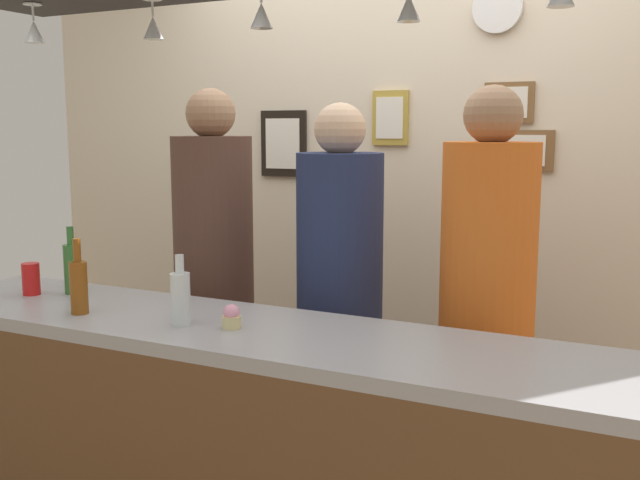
# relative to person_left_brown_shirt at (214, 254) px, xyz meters

# --- Properties ---
(back_wall) EXTENTS (4.40, 0.06, 2.60)m
(back_wall) POSITION_rel_person_left_brown_shirt_xyz_m (0.59, 0.83, 0.23)
(back_wall) COLOR beige
(back_wall) RESTS_ON ground_plane
(bar_counter) EXTENTS (2.70, 0.55, 0.98)m
(bar_counter) POSITION_rel_person_left_brown_shirt_xyz_m (0.59, -0.78, -0.41)
(bar_counter) COLOR #99999E
(bar_counter) RESTS_ON ground_plane
(hanging_wineglass_far_left) EXTENTS (0.07, 0.07, 0.13)m
(hanging_wineglass_far_left) POSITION_rel_person_left_brown_shirt_xyz_m (-0.29, -0.64, 0.87)
(hanging_wineglass_far_left) COLOR silver
(hanging_wineglass_far_left) RESTS_ON overhead_glass_rack
(hanging_wineglass_left) EXTENTS (0.07, 0.07, 0.13)m
(hanging_wineglass_left) POSITION_rel_person_left_brown_shirt_xyz_m (0.15, -0.54, 0.87)
(hanging_wineglass_left) COLOR silver
(hanging_wineglass_left) RESTS_ON overhead_glass_rack
(hanging_wineglass_center_left) EXTENTS (0.07, 0.07, 0.13)m
(hanging_wineglass_center_left) POSITION_rel_person_left_brown_shirt_xyz_m (0.61, -0.61, 0.87)
(hanging_wineglass_center_left) COLOR silver
(hanging_wineglass_center_left) RESTS_ON overhead_glass_rack
(hanging_wineglass_center) EXTENTS (0.07, 0.07, 0.13)m
(hanging_wineglass_center) POSITION_rel_person_left_brown_shirt_xyz_m (1.05, -0.54, 0.87)
(hanging_wineglass_center) COLOR silver
(hanging_wineglass_center) RESTS_ON overhead_glass_rack
(person_left_brown_shirt) EXTENTS (0.34, 0.34, 1.77)m
(person_left_brown_shirt) POSITION_rel_person_left_brown_shirt_xyz_m (0.00, 0.00, 0.00)
(person_left_brown_shirt) COLOR #2D334C
(person_left_brown_shirt) RESTS_ON ground_plane
(person_middle_navy_shirt) EXTENTS (0.34, 0.34, 1.70)m
(person_middle_navy_shirt) POSITION_rel_person_left_brown_shirt_xyz_m (0.59, 0.00, -0.04)
(person_middle_navy_shirt) COLOR #2D334C
(person_middle_navy_shirt) RESTS_ON ground_plane
(person_right_orange_shirt) EXTENTS (0.34, 0.34, 1.76)m
(person_right_orange_shirt) POSITION_rel_person_left_brown_shirt_xyz_m (1.18, 0.00, -0.01)
(person_right_orange_shirt) COLOR #2D334C
(person_right_orange_shirt) RESTS_ON ground_plane
(bottle_beer_green_import) EXTENTS (0.06, 0.06, 0.26)m
(bottle_beer_green_import) POSITION_rel_person_left_brown_shirt_xyz_m (-0.30, -0.52, 0.01)
(bottle_beer_green_import) COLOR #336B2D
(bottle_beer_green_import) RESTS_ON bar_counter
(bottle_soda_clear) EXTENTS (0.06, 0.06, 0.23)m
(bottle_soda_clear) POSITION_rel_person_left_brown_shirt_xyz_m (0.35, -0.70, -0.00)
(bottle_soda_clear) COLOR silver
(bottle_soda_clear) RESTS_ON bar_counter
(bottle_beer_amber_tall) EXTENTS (0.06, 0.06, 0.26)m
(bottle_beer_amber_tall) POSITION_rel_person_left_brown_shirt_xyz_m (-0.05, -0.74, 0.00)
(bottle_beer_amber_tall) COLOR brown
(bottle_beer_amber_tall) RESTS_ON bar_counter
(drink_can) EXTENTS (0.07, 0.07, 0.12)m
(drink_can) POSITION_rel_person_left_brown_shirt_xyz_m (-0.42, -0.60, -0.03)
(drink_can) COLOR red
(drink_can) RESTS_ON bar_counter
(cupcake) EXTENTS (0.06, 0.06, 0.08)m
(cupcake) POSITION_rel_person_left_brown_shirt_xyz_m (0.52, -0.66, -0.06)
(cupcake) COLOR beige
(cupcake) RESTS_ON bar_counter
(picture_frame_crest) EXTENTS (0.18, 0.02, 0.26)m
(picture_frame_crest) POSITION_rel_person_left_brown_shirt_xyz_m (0.50, 0.78, 0.58)
(picture_frame_crest) COLOR #B29338
(picture_frame_crest) RESTS_ON back_wall
(picture_frame_caricature) EXTENTS (0.26, 0.02, 0.34)m
(picture_frame_caricature) POSITION_rel_person_left_brown_shirt_xyz_m (-0.09, 0.78, 0.46)
(picture_frame_caricature) COLOR black
(picture_frame_caricature) RESTS_ON back_wall
(picture_frame_lower_pair) EXTENTS (0.30, 0.02, 0.18)m
(picture_frame_lower_pair) POSITION_rel_person_left_brown_shirt_xyz_m (1.12, 0.78, 0.44)
(picture_frame_lower_pair) COLOR brown
(picture_frame_lower_pair) RESTS_ON back_wall
(picture_frame_upper_small) EXTENTS (0.22, 0.02, 0.18)m
(picture_frame_upper_small) POSITION_rel_person_left_brown_shirt_xyz_m (1.06, 0.78, 0.65)
(picture_frame_upper_small) COLOR brown
(picture_frame_upper_small) RESTS_ON back_wall
(wall_clock) EXTENTS (0.22, 0.03, 0.22)m
(wall_clock) POSITION_rel_person_left_brown_shirt_xyz_m (1.00, 0.78, 1.06)
(wall_clock) COLOR white
(wall_clock) RESTS_ON back_wall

